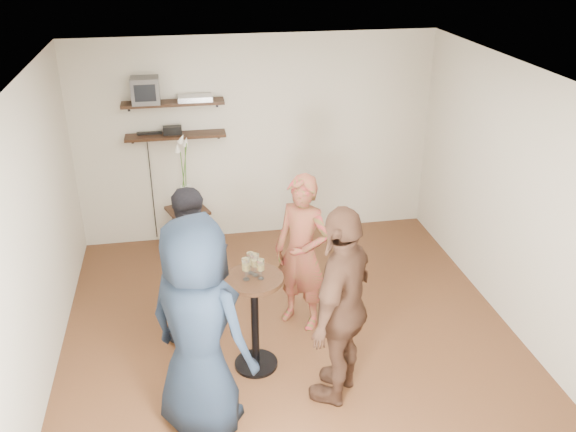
# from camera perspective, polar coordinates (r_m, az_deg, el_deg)

# --- Properties ---
(room) EXTENTS (4.58, 5.08, 2.68)m
(room) POSITION_cam_1_polar(r_m,az_deg,el_deg) (5.46, 0.55, -1.03)
(room) COLOR #452416
(room) RESTS_ON ground
(shelf_upper) EXTENTS (1.20, 0.25, 0.04)m
(shelf_upper) POSITION_cam_1_polar(r_m,az_deg,el_deg) (7.41, -10.71, 10.35)
(shelf_upper) COLOR black
(shelf_upper) RESTS_ON room
(shelf_lower) EXTENTS (1.20, 0.25, 0.04)m
(shelf_lower) POSITION_cam_1_polar(r_m,az_deg,el_deg) (7.52, -10.46, 7.41)
(shelf_lower) COLOR black
(shelf_lower) RESTS_ON room
(crt_monitor) EXTENTS (0.32, 0.30, 0.30)m
(crt_monitor) POSITION_cam_1_polar(r_m,az_deg,el_deg) (7.38, -13.20, 11.41)
(crt_monitor) COLOR #59595B
(crt_monitor) RESTS_ON shelf_upper
(dvd_deck) EXTENTS (0.40, 0.24, 0.06)m
(dvd_deck) POSITION_cam_1_polar(r_m,az_deg,el_deg) (7.40, -8.70, 10.86)
(dvd_deck) COLOR silver
(dvd_deck) RESTS_ON shelf_upper
(radio) EXTENTS (0.22, 0.10, 0.10)m
(radio) POSITION_cam_1_polar(r_m,az_deg,el_deg) (7.50, -10.76, 7.88)
(radio) COLOR black
(radio) RESTS_ON shelf_lower
(power_strip) EXTENTS (0.30, 0.05, 0.03)m
(power_strip) POSITION_cam_1_polar(r_m,az_deg,el_deg) (7.57, -12.85, 7.57)
(power_strip) COLOR black
(power_strip) RESTS_ON shelf_lower
(side_table) EXTENTS (0.58, 0.58, 0.54)m
(side_table) POSITION_cam_1_polar(r_m,az_deg,el_deg) (7.73, -9.35, 0.02)
(side_table) COLOR black
(side_table) RESTS_ON room
(vase_lilies) EXTENTS (0.20, 0.20, 1.00)m
(vase_lilies) POSITION_cam_1_polar(r_m,az_deg,el_deg) (7.56, -9.58, 2.80)
(vase_lilies) COLOR white
(vase_lilies) RESTS_ON side_table
(drinks_table) EXTENTS (0.53, 0.53, 0.96)m
(drinks_table) POSITION_cam_1_polar(r_m,az_deg,el_deg) (5.54, -3.14, -8.77)
(drinks_table) COLOR black
(drinks_table) RESTS_ON room
(wine_glass_fl) EXTENTS (0.07, 0.07, 0.21)m
(wine_glass_fl) POSITION_cam_1_polar(r_m,az_deg,el_deg) (5.25, -3.97, -4.63)
(wine_glass_fl) COLOR silver
(wine_glass_fl) RESTS_ON drinks_table
(wine_glass_fr) EXTENTS (0.06, 0.06, 0.19)m
(wine_glass_fr) POSITION_cam_1_polar(r_m,az_deg,el_deg) (5.26, -2.57, -4.69)
(wine_glass_fr) COLOR silver
(wine_glass_fr) RESTS_ON drinks_table
(wine_glass_bl) EXTENTS (0.07, 0.07, 0.20)m
(wine_glass_bl) POSITION_cam_1_polar(r_m,az_deg,el_deg) (5.35, -3.53, -4.09)
(wine_glass_bl) COLOR silver
(wine_glass_bl) RESTS_ON drinks_table
(wine_glass_br) EXTENTS (0.07, 0.07, 0.21)m
(wine_glass_br) POSITION_cam_1_polar(r_m,az_deg,el_deg) (5.31, -3.09, -4.24)
(wine_glass_br) COLOR silver
(wine_glass_br) RESTS_ON drinks_table
(person_plaid) EXTENTS (0.70, 0.69, 1.63)m
(person_plaid) POSITION_cam_1_polar(r_m,az_deg,el_deg) (6.03, 1.32, -3.50)
(person_plaid) COLOR red
(person_plaid) RESTS_ON room
(person_dark) EXTENTS (0.96, 0.92, 1.56)m
(person_dark) POSITION_cam_1_polar(r_m,az_deg,el_deg) (6.00, -8.65, -4.36)
(person_dark) COLOR black
(person_dark) RESTS_ON room
(person_navy) EXTENTS (1.10, 1.04, 1.89)m
(person_navy) POSITION_cam_1_polar(r_m,az_deg,el_deg) (4.80, -8.37, -10.40)
(person_navy) COLOR black
(person_navy) RESTS_ON room
(person_brown) EXTENTS (0.98, 1.12, 1.81)m
(person_brown) POSITION_cam_1_polar(r_m,az_deg,el_deg) (5.10, 5.04, -8.38)
(person_brown) COLOR #462B1E
(person_brown) RESTS_ON room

